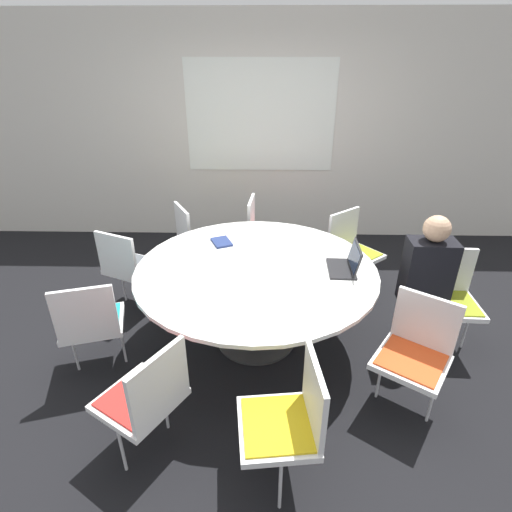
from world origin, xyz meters
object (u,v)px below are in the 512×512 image
at_px(chair_8, 416,348).
at_px(spiral_notebook, 222,242).
at_px(chair_3, 195,236).
at_px(person_0, 427,276).
at_px(laptop, 347,264).
at_px(chair_6, 146,395).
at_px(chair_5, 91,320).
at_px(chair_4, 129,264).
at_px(chair_7, 289,417).
at_px(chair_1, 351,247).
at_px(chair_0, 449,293).
at_px(chair_2, 263,229).

relative_size(chair_8, spiral_notebook, 3.34).
bearing_deg(chair_3, chair_8, 15.97).
bearing_deg(chair_8, person_0, -77.02).
bearing_deg(laptop, chair_6, -48.03).
bearing_deg(spiral_notebook, chair_5, -135.73).
relative_size(chair_4, chair_6, 1.00).
bearing_deg(chair_7, chair_4, 32.98).
bearing_deg(chair_1, chair_7, 31.59).
bearing_deg(chair_1, chair_4, -28.45).
relative_size(chair_0, spiral_notebook, 3.34).
distance_m(chair_3, chair_4, 0.83).
height_order(chair_0, laptop, laptop).
height_order(chair_5, person_0, person_0).
bearing_deg(chair_6, chair_8, -43.98).
height_order(chair_1, chair_7, same).
bearing_deg(chair_0, spiral_notebook, -10.70).
bearing_deg(chair_6, laptop, -18.85).
relative_size(chair_4, chair_5, 1.00).
distance_m(chair_7, person_0, 1.66).
relative_size(chair_6, chair_8, 1.00).
xyz_separation_m(chair_3, person_0, (2.02, -1.15, 0.20)).
bearing_deg(chair_8, chair_5, 28.85).
xyz_separation_m(chair_1, chair_4, (-2.15, -0.41, 0.00)).
height_order(chair_0, chair_8, same).
distance_m(chair_1, chair_5, 2.51).
relative_size(chair_7, laptop, 2.51).
bearing_deg(person_0, laptop, -1.34).
distance_m(chair_5, chair_8, 2.31).
height_order(chair_1, laptop, laptop).
bearing_deg(person_0, chair_2, -43.99).
distance_m(chair_0, spiral_notebook, 1.96).
xyz_separation_m(chair_6, spiral_notebook, (0.29, 1.57, 0.24)).
height_order(chair_8, person_0, person_0).
relative_size(chair_1, chair_3, 1.00).
bearing_deg(chair_6, chair_0, -31.23).
bearing_deg(chair_3, chair_6, -27.02).
distance_m(chair_5, chair_7, 1.65).
relative_size(chair_6, spiral_notebook, 3.34).
relative_size(chair_1, chair_4, 1.00).
distance_m(chair_6, chair_8, 1.75).
bearing_deg(spiral_notebook, chair_7, -72.70).
bearing_deg(chair_7, chair_3, 14.21).
bearing_deg(chair_4, person_0, 12.16).
height_order(chair_3, chair_6, same).
distance_m(chair_1, chair_4, 2.19).
relative_size(person_0, spiral_notebook, 4.73).
bearing_deg(person_0, chair_3, -27.67).
distance_m(chair_1, chair_2, 0.99).
bearing_deg(chair_8, chair_2, -26.83).
height_order(chair_1, chair_2, same).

